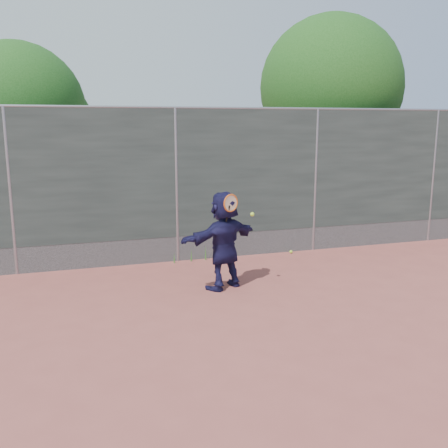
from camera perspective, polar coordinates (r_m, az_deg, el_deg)
name	(u,v)px	position (r m, az deg, el deg)	size (l,w,h in m)	color
ground	(232,328)	(6.87, 0.97, -11.77)	(80.00, 80.00, 0.00)	#9E4C42
player	(224,240)	(8.22, 0.00, -1.86)	(1.51, 0.48, 1.63)	#18163D
ball_ground	(291,252)	(10.67, 7.66, -3.17)	(0.07, 0.07, 0.07)	#B5E031
fence	(176,182)	(9.77, -5.47, 4.78)	(20.00, 0.06, 3.03)	#38423D
swing_action	(233,205)	(7.94, 1.00, 2.15)	(0.54, 0.16, 0.51)	#DB5A14
tree_right	(336,92)	(13.53, 12.67, 14.51)	(3.78, 3.60, 5.39)	#382314
tree_left	(26,113)	(12.58, -21.70, 11.72)	(3.15, 3.00, 4.53)	#382314
weed_clump	(193,255)	(9.99, -3.52, -3.50)	(0.68, 0.07, 0.30)	#387226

